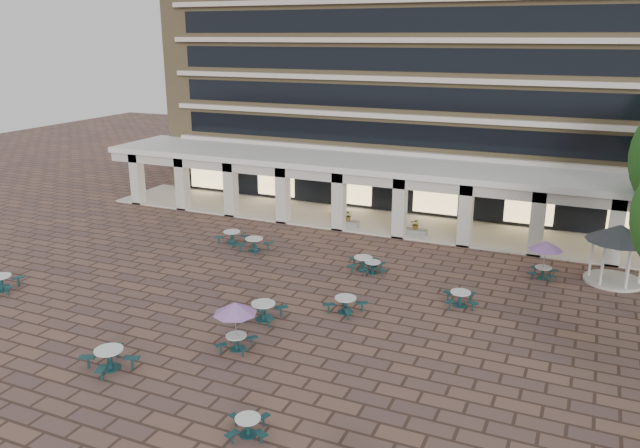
{
  "coord_description": "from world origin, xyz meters",
  "views": [
    {
      "loc": [
        13.03,
        -25.07,
        12.63
      ],
      "look_at": [
        0.64,
        3.0,
        3.31
      ],
      "focal_mm": 35.0,
      "sensor_mm": 36.0,
      "label": 1
    }
  ],
  "objects_px": {
    "picnic_table_1": "(109,357)",
    "planter_left": "(348,220)",
    "gazebo": "(619,240)",
    "planter_right": "(416,230)",
    "picnic_table_0": "(1,282)"
  },
  "relations": [
    {
      "from": "planter_left",
      "to": "planter_right",
      "type": "height_order",
      "value": "planter_left"
    },
    {
      "from": "picnic_table_0",
      "to": "picnic_table_1",
      "type": "height_order",
      "value": "picnic_table_1"
    },
    {
      "from": "picnic_table_1",
      "to": "gazebo",
      "type": "bearing_deg",
      "value": 67.79
    },
    {
      "from": "picnic_table_0",
      "to": "planter_right",
      "type": "xyz_separation_m",
      "value": [
        17.09,
        17.38,
        -0.01
      ]
    },
    {
      "from": "gazebo",
      "to": "picnic_table_1",
      "type": "bearing_deg",
      "value": -135.48
    },
    {
      "from": "picnic_table_1",
      "to": "gazebo",
      "type": "height_order",
      "value": "gazebo"
    },
    {
      "from": "picnic_table_0",
      "to": "planter_right",
      "type": "distance_m",
      "value": 24.37
    },
    {
      "from": "gazebo",
      "to": "planter_right",
      "type": "xyz_separation_m",
      "value": [
        -11.78,
        3.32,
        -1.89
      ]
    },
    {
      "from": "gazebo",
      "to": "planter_left",
      "type": "distance_m",
      "value": 16.94
    },
    {
      "from": "planter_left",
      "to": "gazebo",
      "type": "bearing_deg",
      "value": -11.39
    },
    {
      "from": "picnic_table_1",
      "to": "planter_left",
      "type": "xyz_separation_m",
      "value": [
        1.75,
        21.28,
        0.04
      ]
    },
    {
      "from": "picnic_table_0",
      "to": "planter_left",
      "type": "relative_size",
      "value": 1.5
    },
    {
      "from": "planter_left",
      "to": "planter_right",
      "type": "relative_size",
      "value": 1.0
    },
    {
      "from": "planter_left",
      "to": "planter_right",
      "type": "xyz_separation_m",
      "value": [
        4.73,
        0.0,
        -0.07
      ]
    },
    {
      "from": "planter_right",
      "to": "gazebo",
      "type": "bearing_deg",
      "value": -15.76
    }
  ]
}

